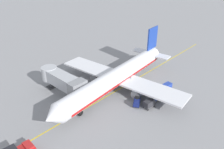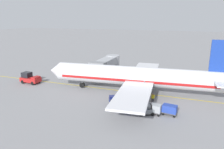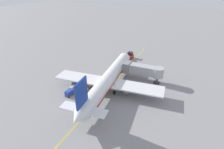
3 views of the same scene
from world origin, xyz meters
TOP-DOWN VIEW (x-y plane):
  - ground_plane at (0.00, 0.00)m, footprint 400.00×400.00m
  - gate_lead_in_line at (0.00, 0.00)m, footprint 0.24×80.00m
  - parked_airliner at (0.20, 0.06)m, footprint 30.34×37.35m
  - jet_bridge at (7.22, 9.28)m, footprint 12.19×3.50m
  - baggage_tug_lead at (-6.50, 1.99)m, footprint 2.31×2.76m
  - baggage_tug_trailing at (-8.95, -3.60)m, footprint 2.11×2.77m
  - baggage_cart_front at (-8.69, 0.98)m, footprint 1.58×2.97m
  - baggage_cart_second_in_train at (-8.31, -1.82)m, footprint 1.58×2.97m
  - baggage_cart_third_in_train at (-8.34, -4.80)m, footprint 1.58×2.97m
  - baggage_cart_tail_end at (-7.89, -7.02)m, footprint 1.58×2.97m
  - ground_crew_wing_walker at (-4.09, -3.82)m, footprint 0.39×0.69m

SIDE VIEW (x-z plane):
  - ground_plane at x=0.00m, z-range 0.00..0.00m
  - gate_lead_in_line at x=0.00m, z-range 0.00..0.01m
  - baggage_tug_lead at x=-6.50m, z-range -0.10..1.52m
  - baggage_tug_trailing at x=-8.95m, z-range -0.10..1.52m
  - baggage_cart_front at x=-8.69m, z-range 0.16..1.74m
  - baggage_cart_second_in_train at x=-8.31m, z-range 0.16..1.74m
  - baggage_cart_third_in_train at x=-8.34m, z-range 0.16..1.74m
  - baggage_cart_tail_end at x=-7.89m, z-range 0.16..1.74m
  - ground_crew_wing_walker at x=-4.09m, z-range 0.11..1.80m
  - parked_airliner at x=0.20m, z-range -2.13..8.50m
  - jet_bridge at x=7.22m, z-range 0.96..5.94m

